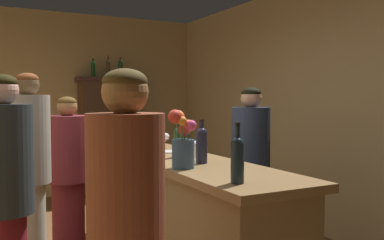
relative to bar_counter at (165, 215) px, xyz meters
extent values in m
cube|color=tan|center=(-0.66, 3.52, 0.87)|extent=(5.33, 0.12, 2.79)
cube|color=tan|center=(2.01, -0.06, 0.87)|extent=(0.12, 7.17, 2.79)
cube|color=olive|center=(0.00, 0.00, -0.03)|extent=(0.54, 2.98, 0.99)
cube|color=olive|center=(0.00, 0.00, 0.49)|extent=(0.62, 3.11, 0.05)
cube|color=#462F1F|center=(0.47, 3.24, 0.38)|extent=(0.85, 0.33, 1.81)
cube|color=#402925|center=(0.47, 3.24, 1.25)|extent=(0.93, 0.39, 0.06)
cylinder|color=#232336|center=(0.00, -0.61, 0.62)|extent=(0.08, 0.08, 0.21)
sphere|color=#232336|center=(0.00, -0.61, 0.73)|extent=(0.08, 0.08, 0.08)
cylinder|color=#232336|center=(0.00, -0.61, 0.76)|extent=(0.03, 0.03, 0.08)
cylinder|color=black|center=(0.00, -0.61, 0.81)|extent=(0.03, 0.03, 0.02)
cylinder|color=black|center=(0.02, 1.08, 0.63)|extent=(0.07, 0.07, 0.23)
sphere|color=black|center=(0.02, 1.08, 0.74)|extent=(0.07, 0.07, 0.07)
cylinder|color=black|center=(0.02, 1.08, 0.79)|extent=(0.03, 0.03, 0.09)
cylinder|color=#B41C1D|center=(0.02, 1.08, 0.84)|extent=(0.03, 0.03, 0.02)
cylinder|color=#254A2C|center=(-0.01, -0.26, 0.61)|extent=(0.07, 0.07, 0.19)
sphere|color=#254A2C|center=(-0.01, -0.26, 0.71)|extent=(0.07, 0.07, 0.07)
cylinder|color=#254A2C|center=(-0.01, -0.26, 0.75)|extent=(0.02, 0.02, 0.09)
cylinder|color=black|center=(-0.01, -0.26, 0.80)|extent=(0.03, 0.03, 0.02)
cylinder|color=black|center=(0.10, 1.21, 0.63)|extent=(0.06, 0.06, 0.22)
sphere|color=black|center=(0.10, 1.21, 0.74)|extent=(0.06, 0.06, 0.06)
cylinder|color=black|center=(0.10, 1.21, 0.78)|extent=(0.02, 0.02, 0.09)
cylinder|color=gold|center=(0.10, 1.21, 0.83)|extent=(0.03, 0.03, 0.02)
cylinder|color=#1A2A34|center=(-0.16, -1.30, 0.62)|extent=(0.07, 0.07, 0.21)
sphere|color=#1A2A34|center=(-0.16, -1.30, 0.73)|extent=(0.07, 0.07, 0.07)
cylinder|color=#1A2A34|center=(-0.16, -1.30, 0.77)|extent=(0.03, 0.03, 0.10)
cylinder|color=black|center=(-0.16, -1.30, 0.83)|extent=(0.03, 0.03, 0.02)
cylinder|color=white|center=(0.06, 0.15, 0.52)|extent=(0.07, 0.07, 0.00)
cylinder|color=white|center=(0.06, 0.15, 0.56)|extent=(0.01, 0.01, 0.08)
ellipsoid|color=white|center=(0.06, 0.15, 0.64)|extent=(0.08, 0.08, 0.07)
ellipsoid|color=#610919|center=(0.06, 0.15, 0.62)|extent=(0.06, 0.06, 0.03)
cylinder|color=white|center=(-0.18, -0.12, 0.52)|extent=(0.06, 0.06, 0.00)
cylinder|color=white|center=(-0.18, -0.12, 0.56)|extent=(0.01, 0.01, 0.09)
ellipsoid|color=white|center=(-0.18, -0.12, 0.64)|extent=(0.06, 0.06, 0.07)
ellipsoid|color=maroon|center=(-0.18, -0.12, 0.62)|extent=(0.05, 0.05, 0.03)
cylinder|color=white|center=(-0.08, 0.76, 0.52)|extent=(0.06, 0.06, 0.00)
cylinder|color=white|center=(-0.08, 0.76, 0.56)|extent=(0.01, 0.01, 0.08)
ellipsoid|color=white|center=(-0.08, 0.76, 0.63)|extent=(0.08, 0.08, 0.06)
ellipsoid|color=maroon|center=(-0.08, 0.76, 0.62)|extent=(0.06, 0.06, 0.02)
cylinder|color=white|center=(0.03, -0.47, 0.52)|extent=(0.06, 0.06, 0.00)
cylinder|color=white|center=(0.03, -0.47, 0.56)|extent=(0.01, 0.01, 0.08)
ellipsoid|color=white|center=(0.03, -0.47, 0.63)|extent=(0.08, 0.08, 0.06)
cylinder|color=#304F73|center=(-0.20, -0.74, 0.61)|extent=(0.14, 0.14, 0.18)
cylinder|color=#38602D|center=(-0.16, -0.74, 0.71)|extent=(0.01, 0.01, 0.16)
sphere|color=orange|center=(-0.16, -0.74, 0.79)|extent=(0.08, 0.08, 0.08)
cylinder|color=#38602D|center=(-0.18, -0.72, 0.69)|extent=(0.01, 0.01, 0.13)
sphere|color=#C44432|center=(-0.18, -0.72, 0.76)|extent=(0.08, 0.08, 0.08)
cylinder|color=#38602D|center=(-0.22, -0.70, 0.74)|extent=(0.01, 0.01, 0.22)
sphere|color=orange|center=(-0.22, -0.70, 0.84)|extent=(0.09, 0.09, 0.09)
cylinder|color=#38602D|center=(-0.26, -0.75, 0.74)|extent=(0.01, 0.01, 0.22)
sphere|color=red|center=(-0.26, -0.75, 0.85)|extent=(0.09, 0.09, 0.09)
cylinder|color=#38602D|center=(-0.23, -0.78, 0.72)|extent=(0.01, 0.01, 0.20)
sphere|color=orange|center=(-0.23, -0.78, 0.82)|extent=(0.06, 0.06, 0.06)
cylinder|color=#38602D|center=(-0.17, -0.79, 0.71)|extent=(0.01, 0.01, 0.17)
sphere|color=#CE4078|center=(-0.17, -0.79, 0.79)|extent=(0.07, 0.07, 0.07)
cylinder|color=white|center=(0.05, 0.02, 0.52)|extent=(0.18, 0.18, 0.01)
cylinder|color=#123C18|center=(0.25, 3.24, 1.39)|extent=(0.07, 0.07, 0.20)
sphere|color=#123C18|center=(0.25, 3.24, 1.49)|extent=(0.07, 0.07, 0.07)
cylinder|color=#123C18|center=(0.25, 3.24, 1.53)|extent=(0.03, 0.03, 0.09)
cylinder|color=gold|center=(0.25, 3.24, 1.59)|extent=(0.03, 0.03, 0.02)
cylinder|color=#4A311D|center=(0.48, 3.24, 1.40)|extent=(0.06, 0.06, 0.23)
sphere|color=#4A311D|center=(0.48, 3.24, 1.52)|extent=(0.06, 0.06, 0.06)
cylinder|color=#4A311D|center=(0.48, 3.24, 1.56)|extent=(0.02, 0.02, 0.08)
cylinder|color=#B41C1A|center=(0.48, 3.24, 1.61)|extent=(0.03, 0.03, 0.02)
cylinder|color=#203A17|center=(0.68, 3.24, 1.40)|extent=(0.07, 0.07, 0.24)
sphere|color=#203A17|center=(0.68, 3.24, 1.52)|extent=(0.07, 0.07, 0.07)
cylinder|color=#203A17|center=(0.68, 3.24, 1.56)|extent=(0.03, 0.03, 0.07)
cylinder|color=#B21D1E|center=(0.68, 3.24, 1.60)|extent=(0.03, 0.03, 0.02)
cylinder|color=#ACAB9A|center=(-1.03, 0.18, -0.10)|extent=(0.23, 0.23, 0.86)
cylinder|color=#9C9789|center=(-1.03, 0.18, 0.66)|extent=(0.31, 0.31, 0.66)
sphere|color=brown|center=(-1.03, 0.18, 1.07)|extent=(0.17, 0.17, 0.17)
ellipsoid|color=#602F14|center=(-1.03, 0.18, 1.11)|extent=(0.16, 0.16, 0.09)
cylinder|color=brown|center=(-0.79, -1.37, 0.58)|extent=(0.35, 0.35, 0.63)
sphere|color=#9B6D3F|center=(-0.79, -1.37, 0.99)|extent=(0.21, 0.21, 0.21)
ellipsoid|color=#4C3C1A|center=(-0.79, -1.37, 1.04)|extent=(0.20, 0.20, 0.11)
cylinder|color=maroon|center=(-0.65, 0.64, -0.14)|extent=(0.28, 0.28, 0.76)
cylinder|color=maroon|center=(-0.65, 0.64, 0.52)|extent=(0.39, 0.39, 0.58)
sphere|color=#986E42|center=(-0.65, 0.64, 0.89)|extent=(0.18, 0.18, 0.18)
ellipsoid|color=#503A16|center=(-0.65, 0.64, 0.93)|extent=(0.17, 0.17, 0.10)
cylinder|color=#252D30|center=(-1.24, -0.48, 0.61)|extent=(0.33, 0.33, 0.64)
sphere|color=#DDA58E|center=(-1.24, -0.48, 1.01)|extent=(0.18, 0.18, 0.18)
ellipsoid|color=black|center=(-1.24, -0.48, 1.05)|extent=(0.17, 0.17, 0.10)
cylinder|color=#4A5D48|center=(0.86, 0.01, -0.13)|extent=(0.25, 0.25, 0.79)
cylinder|color=#283450|center=(0.86, 0.01, 0.57)|extent=(0.35, 0.35, 0.62)
sphere|color=tan|center=(0.86, 0.01, 0.97)|extent=(0.19, 0.19, 0.19)
ellipsoid|color=black|center=(0.86, 0.01, 1.01)|extent=(0.18, 0.18, 0.10)
camera|label=1|loc=(-1.39, -3.15, 0.96)|focal=39.54mm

